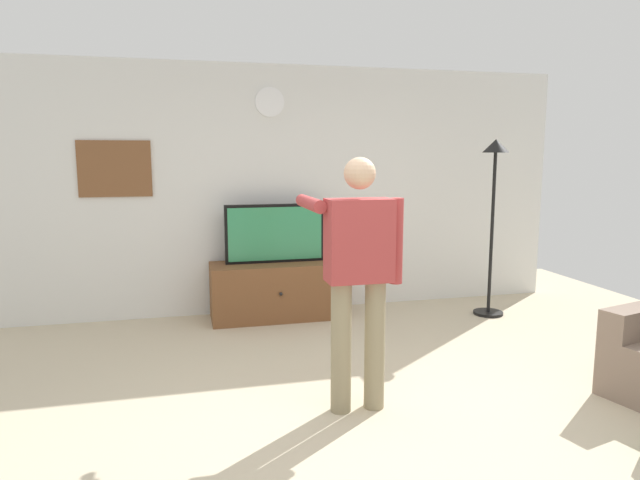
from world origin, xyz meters
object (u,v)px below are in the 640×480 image
Objects in this scene: framed_picture at (115,169)px; floor_lamp at (494,191)px; wall_clock at (270,102)px; television at (275,233)px; tv_stand at (276,290)px; person_standing_nearer_lamp at (358,269)px.

floor_lamp reaches higher than framed_picture.
wall_clock is 0.44× the size of framed_picture.
wall_clock is 2.58m from floor_lamp.
tv_stand is at bearing -90.00° from television.
person_standing_nearer_lamp is (-2.11, -1.86, -0.37)m from floor_lamp.
framed_picture is at bearing 179.82° from wall_clock.
floor_lamp is (2.29, -0.73, -0.94)m from wall_clock.
floor_lamp is (2.29, -0.48, 0.45)m from television.
television is 2.38m from floor_lamp.
person_standing_nearer_lamp is (0.18, -2.59, -1.31)m from wall_clock.
tv_stand is at bearing 94.37° from person_standing_nearer_lamp.
tv_stand is at bearing -10.43° from framed_picture.
tv_stand is 0.80× the size of person_standing_nearer_lamp.
person_standing_nearer_lamp is at bearing -85.72° from television.
television is at bearing 168.05° from floor_lamp.
wall_clock is 2.91m from person_standing_nearer_lamp.
television is at bearing 94.28° from person_standing_nearer_lamp.
floor_lamp is at bearing 41.37° from person_standing_nearer_lamp.
television is 1.76m from framed_picture.
tv_stand is 0.61m from television.
person_standing_nearer_lamp reaches higher than television.
framed_picture is 3.20m from person_standing_nearer_lamp.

